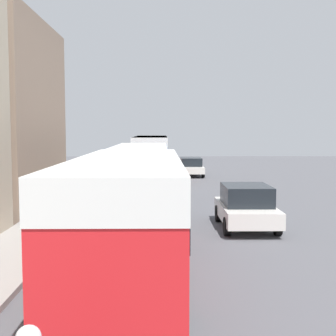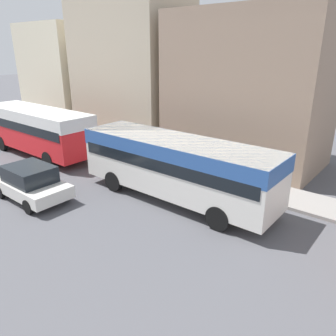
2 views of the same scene
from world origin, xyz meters
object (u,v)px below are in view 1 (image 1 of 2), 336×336
Objects in this scene: car_far_curb at (191,166)px; pedestrian_near_curb at (105,172)px; bus_following at (140,167)px; bus_lead at (128,201)px; car_crossing at (246,206)px; bus_third_in_line at (151,151)px.

car_far_curb is 2.76× the size of pedestrian_near_curb.
bus_following is 14.58m from car_far_curb.
bus_following is at bearing 91.16° from bus_lead.
bus_lead reaches higher than car_crossing.
car_crossing is at bearing -78.21° from bus_third_in_line.
bus_third_in_line is at bearing 101.79° from car_crossing.
bus_following is 7.22m from pedestrian_near_curb.
bus_third_in_line reaches higher than bus_following.
bus_following is (-0.22, 11.07, -0.07)m from bus_lead.
car_far_curb is at bearing 83.01° from bus_lead.
bus_lead is at bearing -89.92° from bus_third_in_line.
pedestrian_near_curb is at bearing -110.77° from bus_third_in_line.
bus_following reaches higher than car_crossing.
pedestrian_near_curb is (-5.81, -7.44, 0.22)m from car_far_curb.
bus_lead reaches higher than car_far_curb.
bus_third_in_line is at bearing 90.08° from bus_lead.
car_far_curb is (3.32, 14.15, -1.12)m from bus_following.
car_far_curb is at bearing 6.85° from bus_third_in_line.
car_crossing is 19.35m from car_far_curb.
car_crossing is 13.62m from pedestrian_near_curb.
bus_third_in_line is 7.63m from pedestrian_near_curb.
bus_following is 13.78m from bus_third_in_line.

